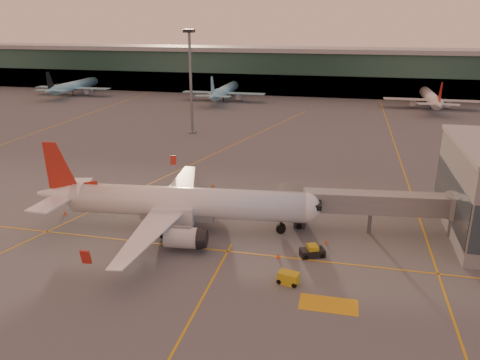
% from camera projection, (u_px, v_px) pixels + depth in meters
% --- Properties ---
extents(ground, '(600.00, 600.00, 0.00)m').
position_uv_depth(ground, '(177.00, 266.00, 55.48)').
color(ground, '#4C4F54').
rests_on(ground, ground).
extents(taxi_markings, '(100.12, 173.00, 0.01)m').
position_uv_depth(taxi_markings, '(218.00, 159.00, 98.05)').
color(taxi_markings, gold).
rests_on(taxi_markings, ground).
extents(terminal, '(400.00, 20.00, 17.60)m').
position_uv_depth(terminal, '(302.00, 71.00, 183.37)').
color(terminal, '#19382D').
rests_on(terminal, ground).
extents(mast_west_near, '(2.40, 2.40, 25.60)m').
position_uv_depth(mast_west_near, '(191.00, 75.00, 115.75)').
color(mast_west_near, slate).
rests_on(mast_west_near, ground).
extents(distant_aircraft_row, '(225.00, 34.00, 13.00)m').
position_uv_depth(distant_aircraft_row, '(151.00, 98.00, 175.65)').
color(distant_aircraft_row, '#85C7DF').
rests_on(distant_aircraft_row, ground).
extents(main_airplane, '(39.77, 35.93, 12.00)m').
position_uv_depth(main_airplane, '(177.00, 203.00, 63.99)').
color(main_airplane, white).
rests_on(main_airplane, ground).
extents(jet_bridge, '(26.50, 6.07, 5.92)m').
position_uv_depth(jet_bridge, '(382.00, 205.00, 62.89)').
color(jet_bridge, slate).
rests_on(jet_bridge, ground).
extents(catering_truck, '(5.68, 3.24, 4.15)m').
position_uv_depth(catering_truck, '(174.00, 219.00, 62.74)').
color(catering_truck, '#C7441C').
rests_on(catering_truck, ground).
extents(gpu_cart, '(2.56, 1.87, 1.35)m').
position_uv_depth(gpu_cart, '(288.00, 278.00, 51.62)').
color(gpu_cart, gold).
rests_on(gpu_cart, ground).
extents(pushback_tug, '(3.33, 2.61, 1.52)m').
position_uv_depth(pushback_tug, '(312.00, 252.00, 57.59)').
color(pushback_tug, black).
rests_on(pushback_tug, ground).
extents(cone_nose, '(0.39, 0.39, 0.50)m').
position_uv_depth(cone_nose, '(326.00, 242.00, 61.08)').
color(cone_nose, '#F94B0D').
rests_on(cone_nose, ground).
extents(cone_tail, '(0.43, 0.43, 0.55)m').
position_uv_depth(cone_tail, '(65.00, 213.00, 70.12)').
color(cone_tail, '#F94B0D').
rests_on(cone_tail, ground).
extents(cone_wing_left, '(0.49, 0.49, 0.62)m').
position_uv_depth(cone_wing_left, '(213.00, 185.00, 81.73)').
color(cone_wing_left, '#F94B0D').
rests_on(cone_wing_left, ground).
extents(cone_fwd, '(0.48, 0.48, 0.61)m').
position_uv_depth(cone_fwd, '(278.00, 255.00, 57.36)').
color(cone_fwd, '#F94B0D').
rests_on(cone_fwd, ground).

